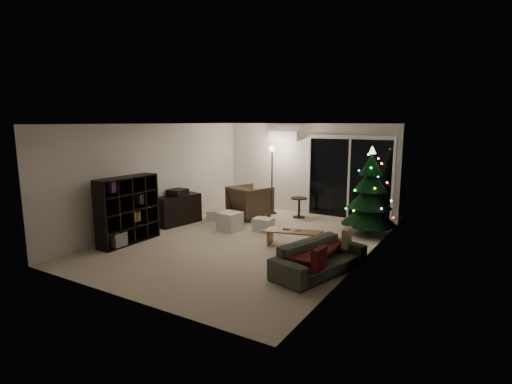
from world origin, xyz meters
TOP-DOWN VIEW (x-y plane):
  - room at (0.46, 1.49)m, footprint 6.50×7.51m
  - bookshelf at (-2.25, -1.32)m, footprint 0.68×1.47m
  - media_cabinet at (-2.25, 0.42)m, footprint 0.63×1.23m
  - stereo at (-2.25, 0.42)m, footprint 0.37×0.44m
  - armchair at (-1.06, 1.91)m, footprint 1.20×1.21m
  - ottoman at (-0.82, 0.62)m, footprint 0.51×0.51m
  - cardboard_box_a at (-1.68, 1.16)m, footprint 0.45×0.41m
  - cardboard_box_b at (-0.08, 0.93)m, footprint 0.46×0.35m
  - side_table at (0.06, 2.61)m, footprint 0.57×0.57m
  - floor_lamp at (-0.81, 2.66)m, footprint 0.30×0.30m
  - sofa at (2.05, -0.84)m, footprint 1.19×1.96m
  - sofa_throw at (1.95, -0.84)m, footprint 0.57×1.32m
  - cushion_a at (2.30, -0.19)m, footprint 0.14×0.36m
  - cushion_b at (2.30, -1.49)m, footprint 0.13×0.36m
  - coffee_table at (1.06, 0.17)m, footprint 1.18×0.66m
  - remote_a at (0.91, 0.17)m, footprint 0.14×0.04m
  - remote_b at (1.16, 0.22)m, footprint 0.14×0.08m
  - christmas_tree at (2.09, 2.00)m, footprint 1.59×1.59m

SIDE VIEW (x-z plane):
  - cardboard_box_a at x=-1.68m, z-range 0.00..0.26m
  - cardboard_box_b at x=-0.08m, z-range 0.00..0.31m
  - coffee_table at x=1.06m, z-range 0.00..0.36m
  - ottoman at x=-0.82m, z-range 0.00..0.43m
  - sofa at x=2.05m, z-range 0.00..0.54m
  - side_table at x=0.06m, z-range 0.00..0.54m
  - remote_a at x=0.91m, z-range 0.36..0.37m
  - remote_b at x=1.16m, z-range 0.36..0.37m
  - media_cabinet at x=-2.25m, z-range 0.00..0.73m
  - sofa_throw at x=1.95m, z-range 0.37..0.41m
  - armchair at x=-1.06m, z-range 0.00..0.88m
  - cushion_a at x=2.30m, z-range 0.31..0.66m
  - cushion_b at x=2.30m, z-range 0.31..0.66m
  - bookshelf at x=-2.25m, z-range 0.00..1.42m
  - stereo at x=-2.25m, z-range 0.73..0.89m
  - floor_lamp at x=-0.81m, z-range 0.00..1.86m
  - christmas_tree at x=2.09m, z-range 0.00..2.01m
  - room at x=0.46m, z-range -0.28..2.32m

